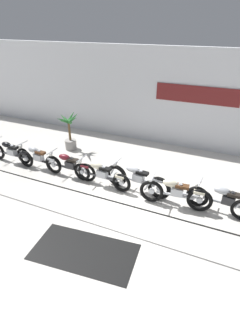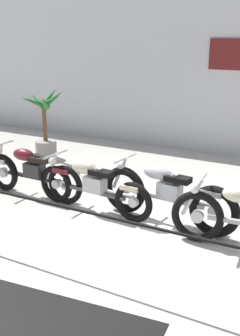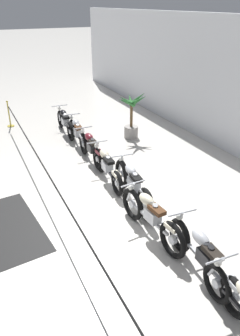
{
  "view_description": "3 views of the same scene",
  "coord_description": "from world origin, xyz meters",
  "px_view_note": "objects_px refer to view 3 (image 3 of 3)",
  "views": [
    {
      "loc": [
        2.42,
        -6.22,
        5.06
      ],
      "look_at": [
        -0.56,
        0.42,
        0.96
      ],
      "focal_mm": 28.0,
      "sensor_mm": 36.0,
      "label": 1
    },
    {
      "loc": [
        2.22,
        -4.96,
        2.9
      ],
      "look_at": [
        -1.27,
        1.39,
        0.55
      ],
      "focal_mm": 45.0,
      "sensor_mm": 36.0,
      "label": 2
    },
    {
      "loc": [
        6.1,
        -2.55,
        4.51
      ],
      "look_at": [
        -0.93,
        0.78,
        0.55
      ],
      "focal_mm": 35.0,
      "sensor_mm": 36.0,
      "label": 3
    }
  ],
  "objects_px": {
    "motorcycle_cream_5": "(151,216)",
    "motorcycle_silver_1": "(77,133)",
    "motorcycle_silver_6": "(204,258)",
    "stanchion_far_left": "(41,165)",
    "potted_palm_left_of_row": "(131,117)",
    "motorcycle_maroon_2": "(91,148)",
    "floor_banner": "(7,228)",
    "motorcycle_silver_4": "(133,185)",
    "motorcycle_black_0": "(65,122)",
    "motorcycle_cream_3": "(107,166)"
  },
  "relations": [
    {
      "from": "motorcycle_cream_5",
      "to": "motorcycle_silver_6",
      "type": "distance_m",
      "value": 1.48
    },
    {
      "from": "potted_palm_left_of_row",
      "to": "motorcycle_silver_4",
      "type": "bearing_deg",
      "value": -26.5
    },
    {
      "from": "motorcycle_cream_3",
      "to": "motorcycle_silver_4",
      "type": "relative_size",
      "value": 0.95
    },
    {
      "from": "motorcycle_cream_3",
      "to": "motorcycle_cream_5",
      "type": "relative_size",
      "value": 1.01
    },
    {
      "from": "motorcycle_cream_3",
      "to": "floor_banner",
      "type": "xyz_separation_m",
      "value": [
        1.03,
        -2.88,
        -0.45
      ]
    },
    {
      "from": "motorcycle_maroon_2",
      "to": "motorcycle_silver_1",
      "type": "bearing_deg",
      "value": 178.1
    },
    {
      "from": "motorcycle_cream_5",
      "to": "floor_banner",
      "type": "height_order",
      "value": "motorcycle_cream_5"
    },
    {
      "from": "motorcycle_cream_5",
      "to": "motorcycle_black_0",
      "type": "bearing_deg",
      "value": 178.72
    },
    {
      "from": "potted_palm_left_of_row",
      "to": "motorcycle_maroon_2",
      "type": "bearing_deg",
      "value": -57.31
    },
    {
      "from": "potted_palm_left_of_row",
      "to": "floor_banner",
      "type": "xyz_separation_m",
      "value": [
        3.68,
        -4.99,
        -0.78
      ]
    },
    {
      "from": "motorcycle_silver_4",
      "to": "potted_palm_left_of_row",
      "type": "relative_size",
      "value": 1.42
    },
    {
      "from": "motorcycle_silver_6",
      "to": "motorcycle_cream_3",
      "type": "bearing_deg",
      "value": -177.93
    },
    {
      "from": "motorcycle_maroon_2",
      "to": "motorcycle_silver_4",
      "type": "relative_size",
      "value": 0.91
    },
    {
      "from": "motorcycle_silver_1",
      "to": "motorcycle_maroon_2",
      "type": "height_order",
      "value": "motorcycle_maroon_2"
    },
    {
      "from": "motorcycle_silver_6",
      "to": "potted_palm_left_of_row",
      "type": "bearing_deg",
      "value": 163.66
    },
    {
      "from": "potted_palm_left_of_row",
      "to": "stanchion_far_left",
      "type": "xyz_separation_m",
      "value": [
        2.4,
        -3.85,
        -0.02
      ]
    },
    {
      "from": "motorcycle_silver_1",
      "to": "motorcycle_black_0",
      "type": "bearing_deg",
      "value": -177.31
    },
    {
      "from": "motorcycle_cream_3",
      "to": "floor_banner",
      "type": "relative_size",
      "value": 0.86
    },
    {
      "from": "motorcycle_silver_6",
      "to": "motorcycle_maroon_2",
      "type": "bearing_deg",
      "value": -179.02
    },
    {
      "from": "motorcycle_cream_3",
      "to": "stanchion_far_left",
      "type": "height_order",
      "value": "stanchion_far_left"
    },
    {
      "from": "motorcycle_maroon_2",
      "to": "motorcycle_cream_5",
      "type": "height_order",
      "value": "motorcycle_cream_5"
    },
    {
      "from": "motorcycle_cream_3",
      "to": "motorcycle_silver_6",
      "type": "relative_size",
      "value": 0.96
    },
    {
      "from": "motorcycle_maroon_2",
      "to": "potted_palm_left_of_row",
      "type": "xyz_separation_m",
      "value": [
        -1.32,
        2.06,
        0.32
      ]
    },
    {
      "from": "motorcycle_silver_4",
      "to": "stanchion_far_left",
      "type": "relative_size",
      "value": 0.17
    },
    {
      "from": "motorcycle_silver_6",
      "to": "stanchion_far_left",
      "type": "relative_size",
      "value": 0.17
    },
    {
      "from": "motorcycle_silver_1",
      "to": "stanchion_far_left",
      "type": "xyz_separation_m",
      "value": [
        2.56,
        -1.84,
        0.31
      ]
    },
    {
      "from": "motorcycle_silver_1",
      "to": "motorcycle_cream_5",
      "type": "xyz_separation_m",
      "value": [
        5.41,
        -0.21,
        0.02
      ]
    },
    {
      "from": "motorcycle_black_0",
      "to": "motorcycle_cream_3",
      "type": "relative_size",
      "value": 0.99
    },
    {
      "from": "motorcycle_cream_5",
      "to": "stanchion_far_left",
      "type": "distance_m",
      "value": 3.3
    },
    {
      "from": "motorcycle_silver_1",
      "to": "potted_palm_left_of_row",
      "type": "height_order",
      "value": "potted_palm_left_of_row"
    },
    {
      "from": "motorcycle_cream_5",
      "to": "floor_banner",
      "type": "distance_m",
      "value": 3.23
    },
    {
      "from": "motorcycle_maroon_2",
      "to": "stanchion_far_left",
      "type": "height_order",
      "value": "stanchion_far_left"
    },
    {
      "from": "motorcycle_black_0",
      "to": "motorcycle_silver_1",
      "type": "xyz_separation_m",
      "value": [
        1.28,
        0.06,
        0.0
      ]
    },
    {
      "from": "potted_palm_left_of_row",
      "to": "stanchion_far_left",
      "type": "relative_size",
      "value": 0.12
    },
    {
      "from": "motorcycle_black_0",
      "to": "motorcycle_silver_6",
      "type": "xyz_separation_m",
      "value": [
        8.15,
        0.1,
        -0.0
      ]
    },
    {
      "from": "motorcycle_silver_4",
      "to": "potted_palm_left_of_row",
      "type": "height_order",
      "value": "potted_palm_left_of_row"
    },
    {
      "from": "motorcycle_cream_5",
      "to": "motorcycle_silver_1",
      "type": "bearing_deg",
      "value": 177.79
    },
    {
      "from": "motorcycle_silver_6",
      "to": "motorcycle_cream_5",
      "type": "bearing_deg",
      "value": -170.16
    },
    {
      "from": "stanchion_far_left",
      "to": "motorcycle_black_0",
      "type": "bearing_deg",
      "value": 155.09
    },
    {
      "from": "motorcycle_maroon_2",
      "to": "potted_palm_left_of_row",
      "type": "distance_m",
      "value": 2.47
    },
    {
      "from": "potted_palm_left_of_row",
      "to": "motorcycle_black_0",
      "type": "bearing_deg",
      "value": -124.82
    },
    {
      "from": "stanchion_far_left",
      "to": "potted_palm_left_of_row",
      "type": "bearing_deg",
      "value": 121.91
    },
    {
      "from": "motorcycle_maroon_2",
      "to": "motorcycle_silver_6",
      "type": "height_order",
      "value": "motorcycle_maroon_2"
    },
    {
      "from": "motorcycle_silver_6",
      "to": "potted_palm_left_of_row",
      "type": "relative_size",
      "value": 1.41
    },
    {
      "from": "motorcycle_cream_3",
      "to": "motorcycle_silver_4",
      "type": "xyz_separation_m",
      "value": [
        1.26,
        0.17,
        0.03
      ]
    },
    {
      "from": "potted_palm_left_of_row",
      "to": "motorcycle_silver_1",
      "type": "bearing_deg",
      "value": -94.53
    },
    {
      "from": "motorcycle_cream_3",
      "to": "floor_banner",
      "type": "bearing_deg",
      "value": -70.31
    },
    {
      "from": "floor_banner",
      "to": "motorcycle_silver_4",
      "type": "bearing_deg",
      "value": 79.44
    },
    {
      "from": "motorcycle_maroon_2",
      "to": "floor_banner",
      "type": "distance_m",
      "value": 3.79
    },
    {
      "from": "motorcycle_silver_6",
      "to": "potted_palm_left_of_row",
      "type": "xyz_separation_m",
      "value": [
        -6.71,
        1.97,
        0.34
      ]
    }
  ]
}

